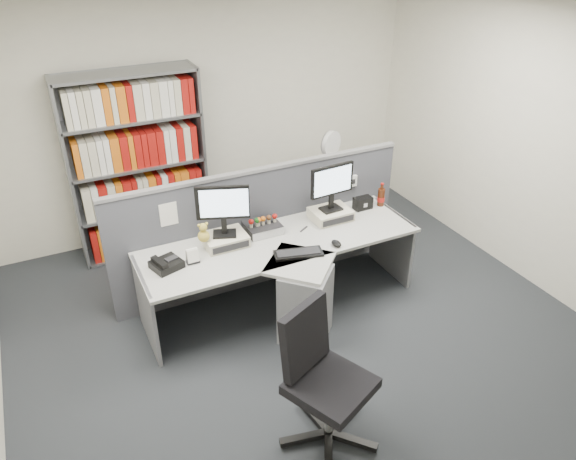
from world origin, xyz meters
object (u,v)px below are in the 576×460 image
cola_bottle (381,197)px  filing_cabinet (328,199)px  monitor_left (223,206)px  shelving_unit (138,168)px  desk (291,277)px  desk_fan (331,147)px  desk_calendar (192,257)px  office_chair (321,375)px  monitor_right (332,184)px  keyboard (298,253)px  mouse (336,243)px  desk_phone (166,264)px  desktop_pc (263,228)px  speaker (363,203)px

cola_bottle → filing_cabinet: 1.10m
monitor_left → shelving_unit: 1.53m
desk → desk_fan: (1.20, 1.40, 0.56)m
desk_calendar → office_chair: (0.42, -1.52, -0.21)m
monitor_right → keyboard: bearing=-142.6°
desk_calendar → filing_cabinet: desk_calendar is taller
monitor_right → keyboard: size_ratio=1.02×
monitor_left → cola_bottle: monitor_left is taller
mouse → desk_calendar: (-1.25, 0.30, 0.03)m
mouse → desk_fan: 1.69m
monitor_left → mouse: monitor_left is taller
shelving_unit → desk_fan: (2.10, -0.45, 0.04)m
mouse → desk_phone: bearing=167.6°
desktop_pc → speaker: 1.10m
desktop_pc → desk_fan: bearing=36.8°
monitor_left → desk: bearing=-39.1°
monitor_left → desk_phone: (-0.58, -0.14, -0.35)m
desktop_pc → mouse: 0.72m
keyboard → desk_calendar: (-0.87, 0.29, 0.04)m
desk_phone → desk_calendar: bearing=-5.1°
desk → monitor_left: 0.89m
shelving_unit → cola_bottle: bearing=-34.1°
monitor_left → cola_bottle: size_ratio=1.94×
cola_bottle → desk_fan: 1.02m
desktop_pc → keyboard: bearing=-76.8°
monitor_left → shelving_unit: shelving_unit is taller
monitor_left → cola_bottle: bearing=0.7°
desktop_pc → desk_calendar: (-0.75, -0.22, 0.01)m
desk_fan → office_chair: (-1.61, -2.69, -0.45)m
desktop_pc → filing_cabinet: (1.28, 0.95, -0.41)m
speaker → monitor_right: bearing=-174.0°
monitor_right → desk_phone: monitor_right is taller
keyboard → desk_fan: desk_fan is taller
mouse → desk_fan: bearing=62.2°
desktop_pc → mouse: (0.50, -0.53, -0.02)m
desk_phone → cola_bottle: cola_bottle is taller
desk_calendar → filing_cabinet: 2.38m
desktop_pc → speaker: speaker is taller
desk_calendar → desk_fan: size_ratio=0.26×
monitor_left → desktop_pc: monitor_left is taller
desk → keyboard: bearing=-55.1°
desk_phone → filing_cabinet: size_ratio=0.41×
desk_calendar → keyboard: bearing=-18.1°
desk → office_chair: office_chair is taller
mouse → office_chair: office_chair is taller
cola_bottle → desk_phone: bearing=-176.0°
keyboard → shelving_unit: shelving_unit is taller
desk_calendar → cola_bottle: (2.06, 0.18, 0.04)m
desk → filing_cabinet: 1.85m
desk_phone → speaker: (2.08, 0.18, 0.02)m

